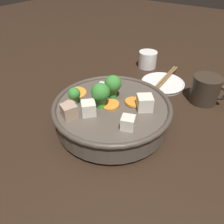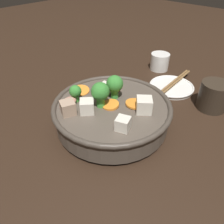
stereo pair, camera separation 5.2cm
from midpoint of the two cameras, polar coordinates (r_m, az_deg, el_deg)
name	(u,v)px [view 1 (the left image)]	position (r m, az deg, el deg)	size (l,w,h in m)	color
ground_plane	(112,125)	(0.54, -2.73, -3.53)	(3.00, 3.00, 0.00)	black
stirfry_bowl	(111,111)	(0.51, -3.00, 0.14)	(0.28, 0.28, 0.12)	#51473D
side_saucer	(163,83)	(0.71, 11.06, 7.29)	(0.14, 0.14, 0.01)	white
tea_cup	(148,59)	(0.82, 7.46, 13.44)	(0.07, 0.07, 0.06)	white
dark_mug	(206,90)	(0.65, 21.20, 5.41)	(0.10, 0.08, 0.08)	#33281E
chopsticks_pair	(163,81)	(0.71, 11.15, 7.96)	(0.03, 0.23, 0.01)	olive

